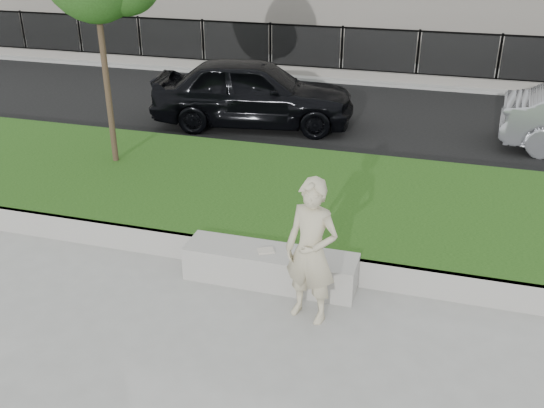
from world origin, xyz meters
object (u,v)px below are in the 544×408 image
(book, at_px, (266,251))
(car_dark, at_px, (253,92))
(stone_bench, at_px, (270,267))
(man, at_px, (311,252))

(book, relative_size, car_dark, 0.05)
(book, bearing_deg, car_dark, 80.93)
(book, bearing_deg, stone_bench, -6.76)
(stone_bench, bearing_deg, car_dark, 109.86)
(man, xyz_separation_m, book, (-0.74, 0.59, -0.43))
(man, bearing_deg, car_dark, 128.82)
(stone_bench, bearing_deg, man, -41.61)
(stone_bench, relative_size, book, 11.00)
(stone_bench, distance_m, man, 1.15)
(stone_bench, bearing_deg, book, -158.34)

